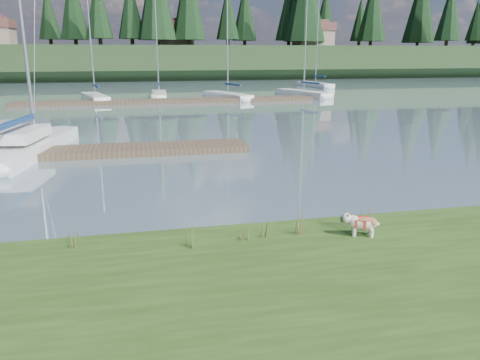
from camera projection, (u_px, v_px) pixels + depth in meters
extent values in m
plane|color=gray|center=(146.00, 103.00, 40.60)|extent=(200.00, 200.00, 0.00)
cube|color=#304F1A|center=(204.00, 353.00, 6.64)|extent=(60.00, 9.00, 0.35)
cube|color=#1D3017|center=(139.00, 63.00, 80.45)|extent=(200.00, 20.00, 5.00)
cylinder|color=silver|center=(354.00, 232.00, 10.38)|extent=(0.09, 0.09, 0.19)
cylinder|color=silver|center=(353.00, 229.00, 10.56)|extent=(0.09, 0.09, 0.19)
cylinder|color=silver|center=(372.00, 233.00, 10.32)|extent=(0.09, 0.09, 0.19)
cylinder|color=silver|center=(371.00, 230.00, 10.50)|extent=(0.09, 0.09, 0.19)
ellipsoid|color=silver|center=(363.00, 223.00, 10.39)|extent=(0.69, 0.51, 0.29)
ellipsoid|color=#9B633A|center=(364.00, 219.00, 10.36)|extent=(0.51, 0.43, 0.10)
ellipsoid|color=silver|center=(346.00, 218.00, 10.42)|extent=(0.28, 0.29, 0.22)
cube|color=black|center=(342.00, 219.00, 10.44)|extent=(0.10, 0.12, 0.08)
cube|color=white|center=(30.00, 149.00, 20.42)|extent=(3.18, 8.30, 0.70)
ellipsoid|color=white|center=(60.00, 133.00, 24.32)|extent=(2.11, 2.48, 0.70)
cube|color=navy|center=(15.00, 122.00, 18.91)|extent=(0.82, 3.66, 0.20)
cube|color=white|center=(24.00, 134.00, 19.78)|extent=(1.77, 3.12, 0.45)
cube|color=#4C3D2C|center=(62.00, 153.00, 19.96)|extent=(16.00, 2.00, 0.30)
cube|color=#4C3D2C|center=(169.00, 101.00, 40.97)|extent=(26.00, 2.20, 0.30)
cube|color=white|center=(95.00, 98.00, 42.52)|extent=(3.04, 6.49, 0.70)
ellipsoid|color=white|center=(89.00, 96.00, 45.23)|extent=(1.79, 2.03, 0.70)
cylinder|color=silver|center=(90.00, 35.00, 41.05)|extent=(0.12, 0.12, 9.90)
cube|color=navy|center=(96.00, 86.00, 41.46)|extent=(0.85, 2.49, 0.20)
cube|color=white|center=(159.00, 96.00, 44.98)|extent=(1.66, 6.11, 0.70)
ellipsoid|color=white|center=(159.00, 93.00, 47.85)|extent=(1.40, 1.71, 0.70)
cylinder|color=silver|center=(157.00, 38.00, 43.56)|extent=(0.12, 0.12, 9.51)
cube|color=navy|center=(159.00, 84.00, 43.88)|extent=(0.31, 2.41, 0.20)
cube|color=white|center=(228.00, 97.00, 44.13)|extent=(3.75, 6.60, 0.70)
ellipsoid|color=white|center=(211.00, 94.00, 46.74)|extent=(1.97, 2.17, 0.70)
cylinder|color=silver|center=(227.00, 35.00, 42.65)|extent=(0.12, 0.12, 10.00)
cube|color=navy|center=(233.00, 84.00, 43.10)|extent=(1.13, 2.48, 0.20)
cube|color=white|center=(304.00, 94.00, 46.64)|extent=(3.78, 7.18, 0.70)
ellipsoid|color=white|center=(283.00, 92.00, 49.55)|extent=(2.07, 2.31, 0.70)
cylinder|color=silver|center=(306.00, 31.00, 45.05)|extent=(0.12, 0.12, 10.86)
cube|color=navy|center=(310.00, 83.00, 45.54)|extent=(1.09, 2.71, 0.20)
cube|color=white|center=(315.00, 85.00, 58.98)|extent=(2.62, 6.73, 0.70)
ellipsoid|color=white|center=(302.00, 84.00, 61.91)|extent=(1.72, 2.01, 0.70)
cylinder|color=silver|center=(317.00, 40.00, 57.53)|extent=(0.12, 0.12, 9.79)
cube|color=navy|center=(320.00, 76.00, 57.87)|extent=(0.66, 2.61, 0.20)
cone|color=#475B23|center=(186.00, 234.00, 9.78)|extent=(0.03, 0.03, 0.56)
cone|color=brown|center=(192.00, 237.00, 9.76)|extent=(0.03, 0.03, 0.45)
cone|color=#475B23|center=(189.00, 232.00, 9.82)|extent=(0.03, 0.03, 0.62)
cone|color=brown|center=(193.00, 238.00, 9.81)|extent=(0.03, 0.03, 0.39)
cone|color=#475B23|center=(187.00, 237.00, 9.72)|extent=(0.03, 0.03, 0.50)
cone|color=#475B23|center=(242.00, 232.00, 10.17)|extent=(0.03, 0.03, 0.37)
cone|color=brown|center=(247.00, 234.00, 10.14)|extent=(0.03, 0.03, 0.30)
cone|color=#475B23|center=(244.00, 230.00, 10.20)|extent=(0.03, 0.03, 0.41)
cone|color=brown|center=(248.00, 234.00, 10.18)|extent=(0.03, 0.03, 0.26)
cone|color=#475B23|center=(243.00, 234.00, 10.10)|extent=(0.03, 0.03, 0.34)
cone|color=#475B23|center=(298.00, 220.00, 10.47)|extent=(0.03, 0.03, 0.64)
cone|color=brown|center=(304.00, 224.00, 10.45)|extent=(0.03, 0.03, 0.51)
cone|color=#475B23|center=(301.00, 218.00, 10.50)|extent=(0.03, 0.03, 0.70)
cone|color=brown|center=(305.00, 224.00, 10.50)|extent=(0.03, 0.03, 0.45)
cone|color=#475B23|center=(300.00, 223.00, 10.41)|extent=(0.03, 0.03, 0.57)
cone|color=#475B23|center=(70.00, 237.00, 9.77)|extent=(0.03, 0.03, 0.46)
cone|color=brown|center=(76.00, 240.00, 9.74)|extent=(0.03, 0.03, 0.37)
cone|color=#475B23|center=(74.00, 235.00, 9.80)|extent=(0.03, 0.03, 0.50)
cone|color=brown|center=(78.00, 240.00, 9.79)|extent=(0.03, 0.03, 0.32)
cone|color=#475B23|center=(71.00, 239.00, 9.70)|extent=(0.03, 0.03, 0.41)
cone|color=#475B23|center=(261.00, 229.00, 10.33)|extent=(0.03, 0.03, 0.35)
cone|color=brown|center=(266.00, 231.00, 10.30)|extent=(0.03, 0.03, 0.28)
cone|color=#475B23|center=(263.00, 228.00, 10.36)|extent=(0.03, 0.03, 0.39)
cone|color=brown|center=(267.00, 231.00, 10.34)|extent=(0.03, 0.03, 0.25)
cone|color=#475B23|center=(263.00, 231.00, 10.26)|extent=(0.03, 0.03, 0.32)
cone|color=#475B23|center=(363.00, 214.00, 11.06)|extent=(0.03, 0.03, 0.53)
cone|color=brown|center=(368.00, 216.00, 11.03)|extent=(0.03, 0.03, 0.43)
cone|color=#475B23|center=(365.00, 212.00, 11.09)|extent=(0.03, 0.03, 0.59)
cone|color=brown|center=(369.00, 217.00, 11.08)|extent=(0.03, 0.03, 0.37)
cone|color=#475B23|center=(365.00, 216.00, 11.00)|extent=(0.03, 0.03, 0.48)
cube|color=#33281C|center=(177.00, 242.00, 10.81)|extent=(60.00, 0.50, 0.14)
cylinder|color=#382619|center=(76.00, 42.00, 76.55)|extent=(0.60, 0.60, 1.80)
cone|color=black|center=(73.00, 4.00, 75.00)|extent=(4.84, 4.84, 11.00)
cylinder|color=#382619|center=(158.00, 41.00, 73.57)|extent=(0.60, 0.60, 1.80)
cylinder|color=#382619|center=(228.00, 42.00, 79.80)|extent=(0.60, 0.60, 1.80)
cone|color=black|center=(228.00, 11.00, 78.49)|extent=(3.96, 3.96, 9.00)
cylinder|color=#382619|center=(304.00, 42.00, 80.59)|extent=(0.60, 0.60, 1.80)
cylinder|color=#382619|center=(370.00, 43.00, 86.30)|extent=(0.60, 0.60, 1.80)
cone|color=black|center=(373.00, 7.00, 84.63)|extent=(5.28, 5.28, 12.00)
cylinder|color=#382619|center=(446.00, 43.00, 85.20)|extent=(0.60, 0.60, 1.80)
cone|color=black|center=(450.00, 10.00, 83.71)|extent=(4.62, 4.62, 10.50)
cube|color=gray|center=(174.00, 39.00, 78.76)|extent=(6.00, 5.00, 2.80)
cube|color=brown|center=(174.00, 26.00, 78.21)|extent=(6.30, 5.30, 1.40)
cube|color=brown|center=(174.00, 21.00, 77.99)|extent=(4.20, 3.60, 0.70)
cube|color=gray|center=(313.00, 39.00, 81.81)|extent=(6.00, 5.00, 2.80)
cube|color=brown|center=(314.00, 27.00, 81.26)|extent=(6.30, 5.30, 1.40)
cube|color=brown|center=(314.00, 22.00, 81.04)|extent=(4.20, 3.60, 0.70)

